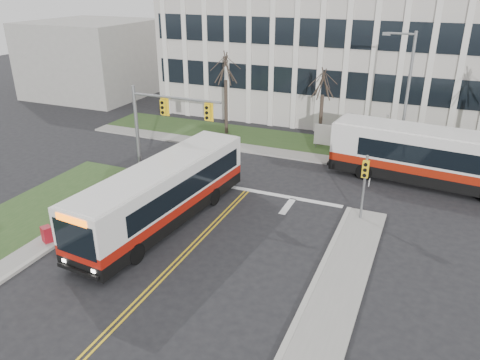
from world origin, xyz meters
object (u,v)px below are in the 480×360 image
Objects in this scene: newspaper_box_red at (47,235)px; bus_cross at (438,160)px; streetlight at (405,93)px; directory_sign at (324,135)px; bus_main at (164,195)px.

bus_cross is at bearing 65.98° from newspaper_box_red.
directory_sign is (-5.53, 1.30, -4.02)m from streetlight.
directory_sign is 2.11× the size of newspaper_box_red.
directory_sign is at bearing 166.77° from streetlight.
streetlight reaches higher than bus_main.
newspaper_box_red is at bearing -129.37° from bus_main.
bus_cross is (13.31, 11.05, 0.11)m from bus_main.
newspaper_box_red is (-4.21, -4.28, -1.18)m from bus_main.
streetlight is 0.70× the size of bus_cross.
bus_cross is at bearing 44.81° from bus_main.
bus_main is at bearing -108.83° from directory_sign.
streetlight is 6.96m from directory_sign.
streetlight is 9.68× the size of newspaper_box_red.
streetlight is at bearing 57.18° from bus_main.
bus_main is (-5.09, -14.93, 0.48)m from directory_sign.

